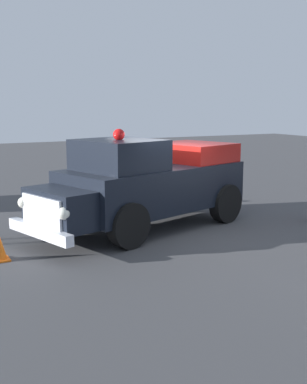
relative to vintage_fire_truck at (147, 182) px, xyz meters
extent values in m
plane|color=#424244|center=(0.45, -0.37, -1.20)|extent=(60.00, 60.00, 0.00)
cylinder|color=black|center=(-1.17, -1.39, -0.68)|extent=(1.09, 0.60, 1.04)
cylinder|color=black|center=(-1.74, 0.52, -0.68)|extent=(1.09, 0.60, 1.04)
cylinder|color=black|center=(2.19, -0.39, -0.68)|extent=(1.09, 0.60, 1.04)
cylinder|color=black|center=(1.61, 1.53, -0.68)|extent=(1.09, 0.60, 1.04)
cube|color=black|center=(0.22, 0.07, -0.15)|extent=(5.30, 3.42, 1.10)
cube|color=black|center=(-2.51, -0.75, -0.28)|extent=(1.37, 1.94, 0.84)
cube|color=black|center=(-0.88, -0.26, 0.75)|extent=(2.17, 2.31, 0.76)
cube|color=#B21914|center=(1.71, 0.51, 0.60)|extent=(2.19, 2.37, 0.60)
cube|color=silver|center=(-2.94, -0.88, -0.28)|extent=(0.53, 1.41, 0.64)
cube|color=silver|center=(-3.03, -0.91, -0.70)|extent=(0.83, 2.20, 0.24)
sphere|color=white|center=(-2.71, -1.63, -0.20)|extent=(0.32, 0.32, 0.26)
sphere|color=white|center=(-3.16, -0.13, -0.20)|extent=(0.32, 0.32, 0.26)
sphere|color=red|center=(-0.88, -0.26, 1.25)|extent=(0.35, 0.35, 0.28)
cylinder|color=#B7BABF|center=(0.69, 2.44, -0.98)|extent=(0.04, 0.04, 0.44)
cylinder|color=#B7BABF|center=(0.29, 2.61, -0.98)|extent=(0.04, 0.04, 0.44)
cylinder|color=#B7BABF|center=(0.86, 2.84, -0.98)|extent=(0.04, 0.04, 0.44)
cylinder|color=#B7BABF|center=(0.46, 3.02, -0.98)|extent=(0.04, 0.04, 0.44)
cube|color=#1E7F38|center=(0.57, 2.73, -0.74)|extent=(0.63, 0.63, 0.04)
cube|color=#1E7F38|center=(0.67, 2.95, -0.46)|extent=(0.46, 0.23, 0.56)
cube|color=#B7BABF|center=(0.79, 2.63, -0.58)|extent=(0.21, 0.42, 0.03)
cube|color=#B7BABF|center=(0.35, 2.82, -0.58)|extent=(0.21, 0.42, 0.03)
cylinder|color=#383842|center=(0.55, 2.44, -0.97)|extent=(0.17, 0.17, 0.45)
cylinder|color=#383842|center=(0.37, 2.52, -0.97)|extent=(0.17, 0.17, 0.45)
cube|color=#383842|center=(0.62, 2.59, -0.69)|extent=(0.31, 0.46, 0.13)
cube|color=#383842|center=(0.43, 2.67, -0.69)|extent=(0.31, 0.46, 0.13)
cube|color=#1E478C|center=(0.61, 2.81, -0.39)|extent=(0.45, 0.36, 0.54)
sphere|color=brown|center=(0.60, 2.79, -0.02)|extent=(0.29, 0.29, 0.22)
camera|label=1|loc=(-5.62, -11.00, 1.98)|focal=46.07mm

